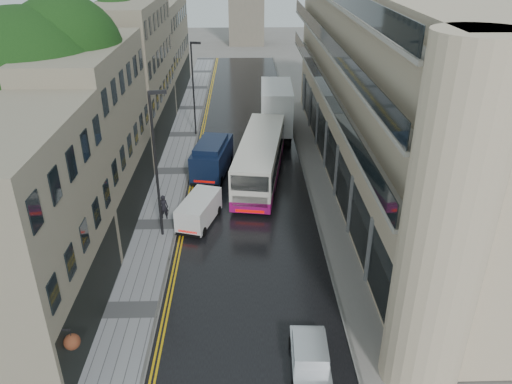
{
  "coord_description": "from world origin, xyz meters",
  "views": [
    {
      "loc": [
        -0.2,
        -8.65,
        16.52
      ],
      "look_at": [
        0.5,
        18.0,
        2.97
      ],
      "focal_mm": 35.0,
      "sensor_mm": 36.0,
      "label": 1
    }
  ],
  "objects_px": {
    "tree_near": "(36,120)",
    "pedestrian": "(164,207)",
    "silver_hatchback": "(295,380)",
    "white_lorry": "(262,116)",
    "tree_far": "(99,77)",
    "navy_van": "(193,166)",
    "lamp_post_far": "(193,90)",
    "lamp_post_near": "(156,168)",
    "white_van": "(179,220)",
    "cream_bus": "(237,177)"
  },
  "relations": [
    {
      "from": "tree_near",
      "to": "white_van",
      "type": "height_order",
      "value": "tree_near"
    },
    {
      "from": "tree_near",
      "to": "pedestrian",
      "type": "bearing_deg",
      "value": -0.29
    },
    {
      "from": "lamp_post_near",
      "to": "navy_van",
      "type": "bearing_deg",
      "value": 68.26
    },
    {
      "from": "navy_van",
      "to": "pedestrian",
      "type": "bearing_deg",
      "value": -95.28
    },
    {
      "from": "silver_hatchback",
      "to": "lamp_post_near",
      "type": "distance_m",
      "value": 14.64
    },
    {
      "from": "cream_bus",
      "to": "white_van",
      "type": "distance_m",
      "value": 5.83
    },
    {
      "from": "cream_bus",
      "to": "pedestrian",
      "type": "relative_size",
      "value": 7.13
    },
    {
      "from": "navy_van",
      "to": "pedestrian",
      "type": "height_order",
      "value": "navy_van"
    },
    {
      "from": "tree_near",
      "to": "cream_bus",
      "type": "xyz_separation_m",
      "value": [
        11.78,
        2.88,
        -5.28
      ]
    },
    {
      "from": "silver_hatchback",
      "to": "white_van",
      "type": "height_order",
      "value": "white_van"
    },
    {
      "from": "tree_near",
      "to": "pedestrian",
      "type": "height_order",
      "value": "tree_near"
    },
    {
      "from": "tree_far",
      "to": "navy_van",
      "type": "height_order",
      "value": "tree_far"
    },
    {
      "from": "pedestrian",
      "to": "white_lorry",
      "type": "bearing_deg",
      "value": -113.13
    },
    {
      "from": "white_van",
      "to": "navy_van",
      "type": "bearing_deg",
      "value": 104.51
    },
    {
      "from": "navy_van",
      "to": "lamp_post_near",
      "type": "height_order",
      "value": "lamp_post_near"
    },
    {
      "from": "white_lorry",
      "to": "lamp_post_near",
      "type": "height_order",
      "value": "lamp_post_near"
    },
    {
      "from": "lamp_post_near",
      "to": "lamp_post_far",
      "type": "distance_m",
      "value": 17.88
    },
    {
      "from": "navy_van",
      "to": "tree_near",
      "type": "bearing_deg",
      "value": -137.86
    },
    {
      "from": "cream_bus",
      "to": "lamp_post_near",
      "type": "bearing_deg",
      "value": -124.74
    },
    {
      "from": "tree_far",
      "to": "silver_hatchback",
      "type": "bearing_deg",
      "value": -62.9
    },
    {
      "from": "tree_far",
      "to": "navy_van",
      "type": "xyz_separation_m",
      "value": [
        8.18,
        -7.61,
        -4.77
      ]
    },
    {
      "from": "tree_near",
      "to": "lamp_post_far",
      "type": "bearing_deg",
      "value": 63.77
    },
    {
      "from": "tree_far",
      "to": "silver_hatchback",
      "type": "relative_size",
      "value": 3.49
    },
    {
      "from": "tree_far",
      "to": "pedestrian",
      "type": "xyz_separation_m",
      "value": [
        6.73,
        -13.04,
        -5.27
      ]
    },
    {
      "from": "white_van",
      "to": "navy_van",
      "type": "height_order",
      "value": "navy_van"
    },
    {
      "from": "tree_far",
      "to": "white_van",
      "type": "xyz_separation_m",
      "value": [
        7.9,
        -14.67,
        -5.3
      ]
    },
    {
      "from": "white_lorry",
      "to": "white_van",
      "type": "distance_m",
      "value": 16.84
    },
    {
      "from": "tree_far",
      "to": "pedestrian",
      "type": "height_order",
      "value": "tree_far"
    },
    {
      "from": "white_lorry",
      "to": "silver_hatchback",
      "type": "xyz_separation_m",
      "value": [
        0.24,
        -28.31,
        -1.74
      ]
    },
    {
      "from": "navy_van",
      "to": "lamp_post_far",
      "type": "bearing_deg",
      "value": 103.4
    },
    {
      "from": "tree_near",
      "to": "cream_bus",
      "type": "relative_size",
      "value": 1.15
    },
    {
      "from": "lamp_post_far",
      "to": "pedestrian",
      "type": "bearing_deg",
      "value": -80.11
    },
    {
      "from": "white_van",
      "to": "lamp_post_near",
      "type": "bearing_deg",
      "value": -143.51
    },
    {
      "from": "tree_near",
      "to": "white_lorry",
      "type": "relative_size",
      "value": 1.52
    },
    {
      "from": "cream_bus",
      "to": "pedestrian",
      "type": "xyz_separation_m",
      "value": [
        -4.75,
        -2.91,
        -0.7
      ]
    },
    {
      "from": "tree_near",
      "to": "tree_far",
      "type": "relative_size",
      "value": 1.11
    },
    {
      "from": "tree_near",
      "to": "white_van",
      "type": "xyz_separation_m",
      "value": [
        8.2,
        -1.67,
        -6.01
      ]
    },
    {
      "from": "white_lorry",
      "to": "navy_van",
      "type": "distance_m",
      "value": 10.33
    },
    {
      "from": "white_lorry",
      "to": "silver_hatchback",
      "type": "bearing_deg",
      "value": -87.46
    },
    {
      "from": "silver_hatchback",
      "to": "pedestrian",
      "type": "distance_m",
      "value": 15.92
    },
    {
      "from": "white_lorry",
      "to": "pedestrian",
      "type": "distance_m",
      "value": 15.81
    },
    {
      "from": "silver_hatchback",
      "to": "tree_near",
      "type": "bearing_deg",
      "value": 137.42
    },
    {
      "from": "cream_bus",
      "to": "white_van",
      "type": "height_order",
      "value": "cream_bus"
    },
    {
      "from": "tree_near",
      "to": "silver_hatchback",
      "type": "bearing_deg",
      "value": -45.0
    },
    {
      "from": "silver_hatchback",
      "to": "white_lorry",
      "type": "bearing_deg",
      "value": 92.89
    },
    {
      "from": "white_van",
      "to": "lamp_post_far",
      "type": "xyz_separation_m",
      "value": [
        -0.4,
        17.5,
        3.41
      ]
    },
    {
      "from": "white_lorry",
      "to": "white_van",
      "type": "bearing_deg",
      "value": -108.15
    },
    {
      "from": "silver_hatchback",
      "to": "cream_bus",
      "type": "bearing_deg",
      "value": 100.57
    },
    {
      "from": "tree_far",
      "to": "lamp_post_near",
      "type": "bearing_deg",
      "value": -65.41
    },
    {
      "from": "white_lorry",
      "to": "lamp_post_far",
      "type": "distance_m",
      "value": 6.72
    }
  ]
}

